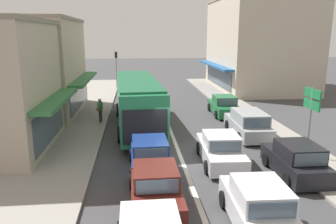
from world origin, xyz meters
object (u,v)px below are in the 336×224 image
Objects in this scene: parked_sedan_kerb_third at (224,106)px; sedan_behind_bus_mid at (155,187)px; parked_wagon_kerb_second at (248,124)px; sedan_behind_bus_near at (221,150)px; hatchback_queue_gap_filler at (150,156)px; directional_road_sign at (312,106)px; pedestrian_with_handbag_near at (100,109)px; traffic_light_downstreet at (116,64)px; city_bus at (137,100)px; hatchback_adjacent_lane_trail at (258,206)px; parked_hatchback_kerb_front at (296,161)px.

sedan_behind_bus_mid is at bearing -114.92° from parked_sedan_kerb_third.
parked_wagon_kerb_second is at bearing 51.43° from sedan_behind_bus_mid.
sedan_behind_bus_near is 1.15× the size of hatchback_queue_gap_filler.
directional_road_sign is 13.35m from pedestrian_with_handbag_near.
sedan_behind_bus_mid is at bearing -128.57° from parked_wagon_kerb_second.
hatchback_queue_gap_filler is at bearing -83.52° from traffic_light_downstreet.
traffic_light_downstreet reaches higher than pedestrian_with_handbag_near.
sedan_behind_bus_near is at bearing -124.25° from parked_wagon_kerb_second.
city_bus is at bearing -82.18° from traffic_light_downstreet.
hatchback_adjacent_lane_trail is 4.65m from parked_hatchback_kerb_front.
city_bus is 2.91m from pedestrian_with_handbag_near.
city_bus is at bearing -156.13° from parked_sedan_kerb_third.
parked_sedan_kerb_third is (6.11, 13.16, 0.00)m from sedan_behind_bus_mid.
sedan_behind_bus_mid is 9.79m from parked_wagon_kerb_second.
sedan_behind_bus_near is 4.89m from parked_wagon_kerb_second.
traffic_light_downstreet is (-2.61, 22.92, 2.15)m from hatchback_queue_gap_filler.
directional_road_sign is at bearing -35.16° from pedestrian_with_handbag_near.
parked_hatchback_kerb_front is at bearing -89.59° from parked_sedan_kerb_third.
hatchback_adjacent_lane_trail is (3.67, -11.94, -1.17)m from city_bus.
traffic_light_downstreet reaches higher than directional_road_sign.
hatchback_adjacent_lane_trail is at bearing -72.90° from city_bus.
pedestrian_with_handbag_near is at bearing -168.85° from parked_sedan_kerb_third.
sedan_behind_bus_near is 10.07m from pedestrian_with_handbag_near.
parked_wagon_kerb_second reaches higher than parked_hatchback_kerb_front.
city_bus is 10.56m from directional_road_sign.
sedan_behind_bus_near is at bearing -59.74° from city_bus.
parked_hatchback_kerb_front is (6.26, -1.22, 0.00)m from hatchback_queue_gap_filler.
hatchback_adjacent_lane_trail is at bearing -92.02° from sedan_behind_bus_near.
directional_road_sign is at bearing 50.57° from parked_hatchback_kerb_front.
pedestrian_with_handbag_near is (-9.27, 9.53, 0.36)m from parked_hatchback_kerb_front.
city_bus is at bearing 92.87° from sedan_behind_bus_mid.
hatchback_adjacent_lane_trail is at bearing -107.44° from parked_wagon_kerb_second.
hatchback_adjacent_lane_trail is (-0.19, -5.32, 0.05)m from sedan_behind_bus_near.
hatchback_adjacent_lane_trail is 0.83× the size of parked_wagon_kerb_second.
directional_road_sign reaches higher than parked_wagon_kerb_second.
hatchback_adjacent_lane_trail is 0.89× the size of parked_sedan_kerb_third.
traffic_light_downstreet is 1.17× the size of directional_road_sign.
directional_road_sign is (1.56, 1.90, 1.99)m from parked_hatchback_kerb_front.
directional_road_sign reaches higher than sedan_behind_bus_mid.
traffic_light_downstreet reaches higher than hatchback_adjacent_lane_trail.
hatchback_queue_gap_filler is 0.89× the size of traffic_light_downstreet.
hatchback_queue_gap_filler is at bearing 168.96° from parked_hatchback_kerb_front.
hatchback_queue_gap_filler is 0.89× the size of sedan_behind_bus_mid.
hatchback_queue_gap_filler is (-3.23, 4.75, 0.00)m from hatchback_adjacent_lane_trail.
directional_road_sign reaches higher than hatchback_adjacent_lane_trail.
directional_road_sign is at bearing 49.73° from hatchback_adjacent_lane_trail.
hatchback_queue_gap_filler reaches higher than parked_sedan_kerb_third.
traffic_light_downstreet is at bearing 115.61° from parked_wagon_kerb_second.
sedan_behind_bus_near is 4.86m from directional_road_sign.
pedestrian_with_handbag_near is (-6.42, 7.74, 0.40)m from sedan_behind_bus_near.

